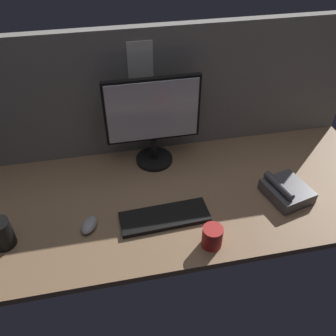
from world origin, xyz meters
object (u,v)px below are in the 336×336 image
Objects in this scene: monitor at (153,118)px; desk_phone at (286,191)px; keyboard at (165,217)px; mug_black_travel at (1,234)px; mug_red_plastic at (212,237)px; mouse at (89,225)px.

monitor reaches higher than desk_phone.
mug_black_travel is (-63.35, -0.45, 5.06)cm from keyboard.
keyboard is 22.69cm from mug_red_plastic.
monitor reaches higher than mug_black_travel.
keyboard is 4.10× the size of mug_red_plastic.
mouse is at bearing 158.78° from mug_red_plastic.
monitor reaches higher than keyboard.
mouse is at bearing -179.14° from desk_phone.
mug_black_travel is (-65.68, -39.94, -18.50)cm from monitor.
keyboard is (-2.33, -39.49, -23.56)cm from monitor.
keyboard is 3.85× the size of mouse.
mouse is at bearing 174.94° from keyboard.
mug_black_travel is 118.37cm from desk_phone.
mug_red_plastic is at bearing -77.15° from monitor.
keyboard is 63.55cm from mug_black_travel.
mug_black_travel is 1.34× the size of mug_red_plastic.
monitor is at bearing 84.00° from keyboard.
mug_red_plastic is (12.78, -56.05, -20.05)cm from monitor.
desk_phone is (85.87, 1.30, 1.49)cm from mouse.
mug_red_plastic is 44.23cm from desk_phone.
mug_red_plastic reaches higher than desk_phone.
keyboard is 30.96cm from mouse.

